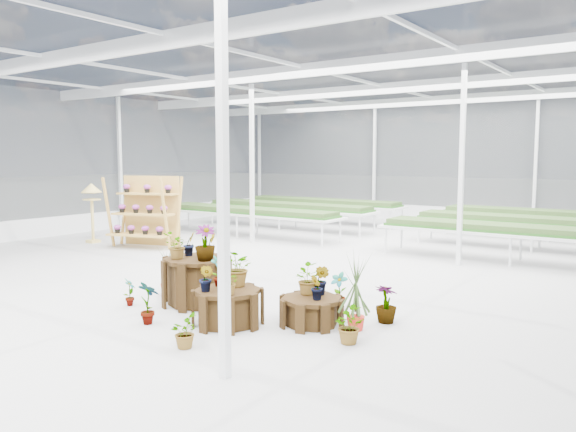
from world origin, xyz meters
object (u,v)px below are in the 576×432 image
Objects in this scene: plinth_mid at (228,307)px; plinth_low at (311,311)px; plinth_tall at (197,281)px; shelf_rack at (144,212)px; bird_table at (92,213)px.

plinth_mid is 1.11× the size of plinth_low.
plinth_tall is 2.21m from plinth_low.
shelf_rack reaches higher than plinth_mid.
plinth_mid is at bearing -1.14° from bird_table.
plinth_low is at bearing 2.60° from plinth_tall.
bird_table is at bearing 161.76° from plinth_low.
plinth_tall is 1.26× the size of plinth_low.
plinth_tall is 1.14× the size of plinth_mid.
plinth_low is (2.20, 0.10, -0.19)m from plinth_tall.
plinth_mid is at bearing -49.36° from shelf_rack.
plinth_mid is 7.79m from shelf_rack.
plinth_tall is at bearing -0.75° from bird_table.
plinth_tall is 7.94m from bird_table.
plinth_tall reaches higher than plinth_mid.
shelf_rack is 1.13× the size of bird_table.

